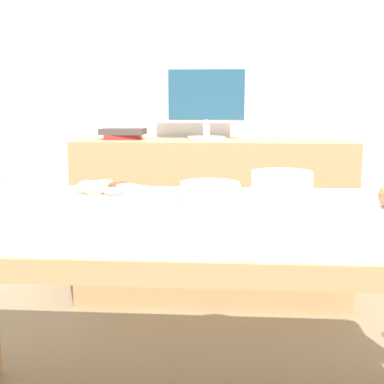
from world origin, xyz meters
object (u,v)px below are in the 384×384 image
tealight_centre (1,186)px  computer_monitor (206,104)px  cake_chocolate_round (210,197)px  book_stack (123,133)px  plate_stack (282,183)px  pastry_platter (105,191)px

tealight_centre → computer_monitor: bearing=53.7°
computer_monitor → cake_chocolate_round: computer_monitor is taller
book_stack → plate_stack: book_stack is taller
book_stack → cake_chocolate_round: bearing=-67.5°
cake_chocolate_round → pastry_platter: cake_chocolate_round is taller
pastry_platter → book_stack: bearing=97.9°
computer_monitor → plate_stack: 1.10m
book_stack → pastry_platter: 1.09m
cake_chocolate_round → pastry_platter: 0.41m
book_stack → plate_stack: (0.76, -1.02, -0.10)m
cake_chocolate_round → plate_stack: size_ratio=1.48×
book_stack → tealight_centre: 1.01m
tealight_centre → pastry_platter: bearing=-13.8°
book_stack → pastry_platter: (0.15, -1.07, -0.13)m
plate_stack → book_stack: bearing=126.5°
computer_monitor → tealight_centre: bearing=-126.3°
cake_chocolate_round → plate_stack: plate_stack is taller
pastry_platter → tealight_centre: (-0.41, 0.10, -0.00)m
plate_stack → tealight_centre: size_ratio=5.25×
computer_monitor → cake_chocolate_round: (0.07, -1.25, -0.27)m
computer_monitor → plate_stack: computer_monitor is taller
pastry_platter → plate_stack: bearing=4.5°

